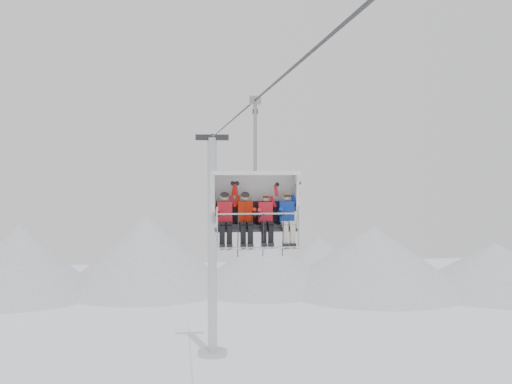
{
  "coord_description": "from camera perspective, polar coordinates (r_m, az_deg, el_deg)",
  "views": [
    {
      "loc": [
        -2.05,
        -16.81,
        11.53
      ],
      "look_at": [
        0.0,
        0.0,
        10.86
      ],
      "focal_mm": 45.0,
      "sensor_mm": 36.0,
      "label": 1
    }
  ],
  "objects": [
    {
      "name": "chairlift_carrier",
      "position": [
        17.26,
        -0.12,
        -0.63
      ],
      "size": [
        2.31,
        1.17,
        3.98
      ],
      "color": "black",
      "rests_on": "haul_cable"
    },
    {
      "name": "skier_far_left",
      "position": [
        16.91,
        -2.79,
        -2.27
      ],
      "size": [
        0.4,
        1.69,
        1.58
      ],
      "color": "red",
      "rests_on": "chairlift_carrier"
    },
    {
      "name": "skier_far_right",
      "position": [
        17.11,
        2.78,
        -2.21
      ],
      "size": [
        0.4,
        1.69,
        1.58
      ],
      "color": "navy",
      "rests_on": "chairlift_carrier"
    },
    {
      "name": "haul_cable",
      "position": [
        17.03,
        -0.0,
        8.22
      ],
      "size": [
        0.06,
        50.0,
        0.06
      ],
      "primitive_type": "cylinder",
      "rotation": [
        1.57,
        0.0,
        0.0
      ],
      "color": "#2C2C31",
      "rests_on": "lift_tower_left"
    },
    {
      "name": "ridgeline",
      "position": [
        59.5,
        -6.45,
        -6.15
      ],
      "size": [
        72.0,
        21.0,
        7.0
      ],
      "color": "silver",
      "rests_on": "ground"
    },
    {
      "name": "skier_center_left",
      "position": [
        16.96,
        -0.94,
        -2.25
      ],
      "size": [
        0.4,
        1.69,
        1.58
      ],
      "color": "#AC1805",
      "rests_on": "chairlift_carrier"
    },
    {
      "name": "lift_tower_right",
      "position": [
        39.29,
        -3.9,
        -6.16
      ],
      "size": [
        2.0,
        1.8,
        13.48
      ],
      "color": "#B6B9BE",
      "rests_on": "ground"
    },
    {
      "name": "skier_center_right",
      "position": [
        17.02,
        0.87,
        -2.28
      ],
      "size": [
        0.38,
        1.69,
        1.54
      ],
      "color": "red",
      "rests_on": "chairlift_carrier"
    }
  ]
}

